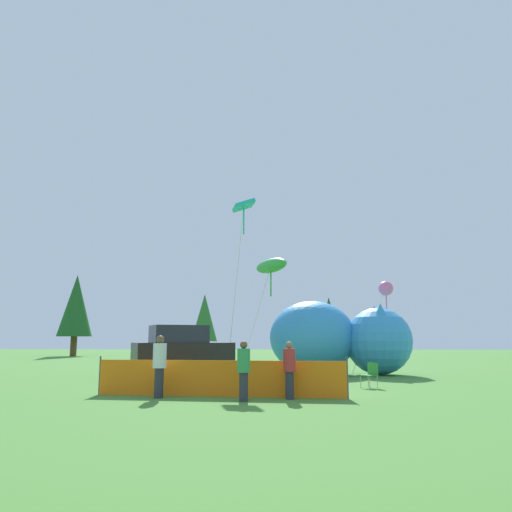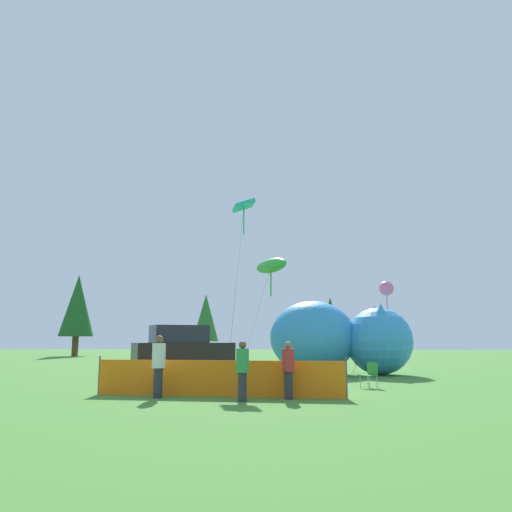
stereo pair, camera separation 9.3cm
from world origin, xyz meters
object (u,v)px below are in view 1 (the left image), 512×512
parked_car (182,352)px  spectator_in_green_shirt (244,368)px  kite_teal_diamond (244,209)px  kite_green_fish (271,266)px  folding_chair (370,373)px  spectator_in_blue_shirt (159,364)px  spectator_in_grey_shirt (289,367)px  inflatable_cat (335,340)px  kite_pink_octopus (386,289)px

parked_car → spectator_in_green_shirt: size_ratio=2.80×
kite_teal_diamond → kite_green_fish: kite_teal_diamond is taller
folding_chair → kite_green_fish: 6.41m
kite_teal_diamond → kite_green_fish: bearing=-16.8°
spectator_in_green_shirt → folding_chair: bearing=44.2°
spectator_in_blue_shirt → parked_car: bearing=96.2°
parked_car → spectator_in_grey_shirt: parked_car is taller
folding_chair → spectator_in_blue_shirt: (-6.49, -3.30, 0.46)m
spectator_in_grey_shirt → inflatable_cat: bearing=76.7°
inflatable_cat → kite_green_fish: (-2.95, -2.99, 3.12)m
folding_chair → kite_pink_octopus: size_ratio=0.18×
inflatable_cat → kite_teal_diamond: kite_teal_diamond is taller
inflatable_cat → kite_green_fish: bearing=-129.3°
spectator_in_grey_shirt → spectator_in_green_shirt: size_ratio=0.99×
spectator_in_blue_shirt → kite_teal_diamond: bearing=75.5°
kite_teal_diamond → kite_pink_octopus: bearing=33.3°
inflatable_cat → spectator_in_blue_shirt: bearing=-116.3°
inflatable_cat → parked_car: bearing=-152.9°
spectator_in_grey_shirt → kite_teal_diamond: 9.80m
inflatable_cat → spectator_in_blue_shirt: size_ratio=3.88×
kite_teal_diamond → kite_pink_octopus: (7.02, 4.60, -3.13)m
spectator_in_grey_shirt → parked_car: bearing=122.1°
spectator_in_green_shirt → parked_car: bearing=112.8°
parked_car → spectator_in_grey_shirt: (4.44, -7.07, -0.22)m
spectator_in_blue_shirt → spectator_in_green_shirt: bearing=-14.5°
spectator_in_grey_shirt → spectator_in_blue_shirt: size_ratio=0.90×
folding_chair → inflatable_cat: size_ratio=0.12×
spectator_in_blue_shirt → spectator_in_green_shirt: 2.53m
spectator_in_grey_shirt → spectator_in_green_shirt: (-1.24, -0.55, 0.01)m
spectator_in_green_shirt → kite_teal_diamond: bearing=94.6°
kite_green_fish → kite_pink_octopus: bearing=40.5°
spectator_in_blue_shirt → kite_teal_diamond: 9.67m
parked_car → spectator_in_green_shirt: bearing=-92.6°
spectator_in_blue_shirt → kite_green_fish: size_ratio=0.34×
folding_chair → spectator_in_green_shirt: bearing=3.9°
kite_green_fish → kite_pink_octopus: kite_green_fish is taller
inflatable_cat → spectator_in_blue_shirt: (-5.98, -9.67, -0.63)m
kite_teal_diamond → kite_pink_octopus: size_ratio=1.68×
kite_green_fish → kite_pink_octopus: 7.67m
parked_car → kite_pink_octopus: bearing=0.4°
spectator_in_green_shirt → inflatable_cat: bearing=71.1°
kite_green_fish → spectator_in_blue_shirt: bearing=-114.4°
inflatable_cat → kite_teal_diamond: (-4.15, -2.63, 5.73)m
parked_car → kite_green_fish: bearing=-30.0°
folding_chair → kite_pink_octopus: 9.43m
kite_green_fish → kite_pink_octopus: (5.82, 4.97, -0.51)m
folding_chair → kite_teal_diamond: bearing=-79.1°
parked_car → spectator_in_green_shirt: 8.27m
inflatable_cat → spectator_in_green_shirt: size_ratio=4.26×
parked_car → kite_pink_octopus: 11.13m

